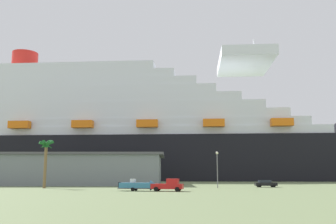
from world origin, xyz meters
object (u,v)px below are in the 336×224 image
palm_tree (46,151)px  parked_car_black_coupe (266,183)px  cruise_ship (87,135)px  pickup_truck (169,185)px  street_lamp (217,164)px  small_boat_on_trailer (140,186)px

palm_tree → parked_car_black_coupe: palm_tree is taller
cruise_ship → palm_tree: (9.47, -78.50, -11.30)m
pickup_truck → palm_tree: palm_tree is taller
pickup_truck → parked_car_black_coupe: (21.72, 18.89, -0.21)m
cruise_ship → street_lamp: (46.21, -77.02, -14.12)m
cruise_ship → palm_tree: size_ratio=24.84×
small_boat_on_trailer → parked_car_black_coupe: bearing=33.7°
palm_tree → cruise_ship: bearing=96.9°
palm_tree → street_lamp: (36.74, 1.47, -2.81)m
small_boat_on_trailer → palm_tree: size_ratio=0.79×
small_boat_on_trailer → street_lamp: (15.54, 13.22, 4.10)m
parked_car_black_coupe → cruise_ship: bearing=128.5°
pickup_truck → parked_car_black_coupe: size_ratio=1.22×
cruise_ship → palm_tree: cruise_ship is taller
small_boat_on_trailer → pickup_truck: bearing=-10.4°
small_boat_on_trailer → cruise_ship: bearing=108.8°
pickup_truck → street_lamp: (10.35, 14.17, 4.02)m
pickup_truck → palm_tree: 30.08m
cruise_ship → parked_car_black_coupe: bearing=-51.5°
cruise_ship → street_lamp: cruise_ship is taller
cruise_ship → pickup_truck: size_ratio=43.48×
small_boat_on_trailer → street_lamp: street_lamp is taller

